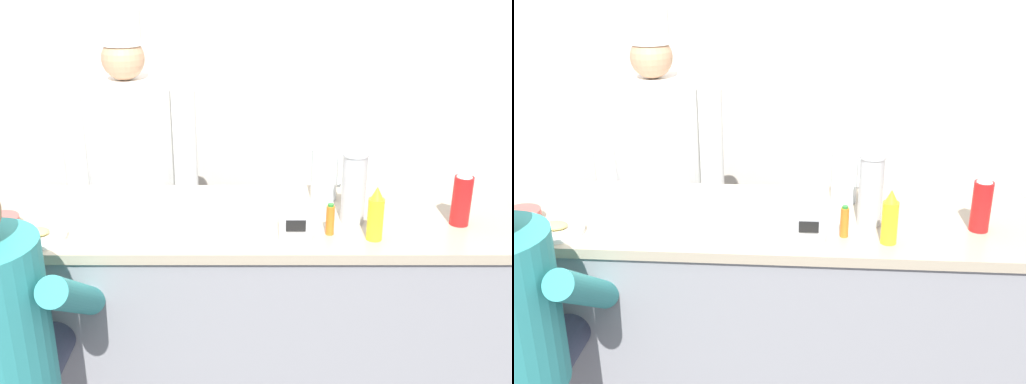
% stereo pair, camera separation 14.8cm
% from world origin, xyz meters
% --- Properties ---
extents(wall_back, '(10.00, 0.06, 2.70)m').
position_xyz_m(wall_back, '(0.00, 1.76, 1.35)').
color(wall_back, beige).
rests_on(wall_back, ground_plane).
extents(diner_counter, '(2.93, 0.72, 1.01)m').
position_xyz_m(diner_counter, '(0.00, 0.36, 0.51)').
color(diner_counter, gray).
rests_on(diner_counter, ground_plane).
extents(ketchup_bottle_red, '(0.08, 0.08, 0.26)m').
position_xyz_m(ketchup_bottle_red, '(1.17, 0.27, 1.14)').
color(ketchup_bottle_red, red).
rests_on(ketchup_bottle_red, diner_counter).
extents(mustard_bottle_yellow, '(0.06, 0.06, 0.21)m').
position_xyz_m(mustard_bottle_yellow, '(0.80, 0.14, 1.11)').
color(mustard_bottle_yellow, yellow).
rests_on(mustard_bottle_yellow, diner_counter).
extents(hot_sauce_bottle_orange, '(0.03, 0.03, 0.13)m').
position_xyz_m(hot_sauce_bottle_orange, '(0.63, 0.18, 1.08)').
color(hot_sauce_bottle_orange, orange).
rests_on(hot_sauce_bottle_orange, diner_counter).
extents(water_pitcher_clear, '(0.13, 0.11, 0.23)m').
position_xyz_m(water_pitcher_clear, '(0.65, 0.54, 1.13)').
color(water_pitcher_clear, silver).
rests_on(water_pitcher_clear, diner_counter).
extents(breakfast_plate, '(0.23, 0.23, 0.05)m').
position_xyz_m(breakfast_plate, '(-0.49, 0.13, 1.03)').
color(breakfast_plate, white).
rests_on(breakfast_plate, diner_counter).
extents(cereal_bowl, '(0.16, 0.16, 0.05)m').
position_xyz_m(cereal_bowl, '(-0.67, 0.23, 1.04)').
color(cereal_bowl, '#B24C47').
rests_on(cereal_bowl, diner_counter).
extents(cup_stack_steel, '(0.10, 0.10, 0.29)m').
position_xyz_m(cup_stack_steel, '(0.74, 0.30, 1.16)').
color(cup_stack_steel, '#B7BABF').
rests_on(cup_stack_steel, diner_counter).
extents(napkin_dispenser_chrome, '(0.13, 0.07, 0.12)m').
position_xyz_m(napkin_dispenser_chrome, '(0.50, 0.16, 1.08)').
color(napkin_dispenser_chrome, silver).
rests_on(napkin_dispenser_chrome, diner_counter).
extents(cook_in_whites_near, '(0.70, 0.45, 1.79)m').
position_xyz_m(cook_in_whites_near, '(-0.31, 1.06, 0.98)').
color(cook_in_whites_near, '#232328').
rests_on(cook_in_whites_near, ground_plane).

